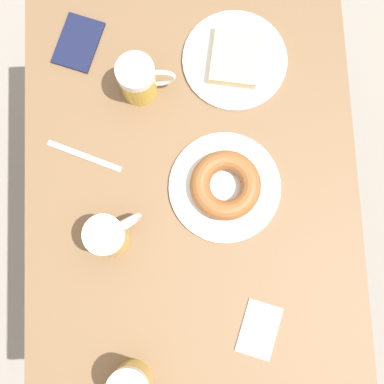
{
  "coord_description": "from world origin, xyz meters",
  "views": [
    {
      "loc": [
        0.01,
        0.17,
        1.9
      ],
      "look_at": [
        0.0,
        0.0,
        0.77
      ],
      "focal_mm": 50.0,
      "sensor_mm": 36.0,
      "label": 1
    }
  ],
  "objects_px": {
    "beer_mug_left": "(139,79)",
    "napkin_folded": "(259,330)",
    "plate_with_donut": "(225,186)",
    "passport_near_edge": "(78,43)",
    "plate_with_cake": "(235,59)",
    "beer_mug_right": "(109,236)",
    "fork": "(84,156)"
  },
  "relations": [
    {
      "from": "plate_with_donut",
      "to": "napkin_folded",
      "type": "distance_m",
      "value": 0.31
    },
    {
      "from": "napkin_folded",
      "to": "fork",
      "type": "xyz_separation_m",
      "value": [
        0.36,
        -0.39,
        -0.0
      ]
    },
    {
      "from": "plate_with_cake",
      "to": "beer_mug_left",
      "type": "xyz_separation_m",
      "value": [
        0.21,
        0.06,
        0.05
      ]
    },
    {
      "from": "plate_with_donut",
      "to": "fork",
      "type": "relative_size",
      "value": 1.48
    },
    {
      "from": "plate_with_donut",
      "to": "passport_near_edge",
      "type": "distance_m",
      "value": 0.47
    },
    {
      "from": "beer_mug_left",
      "to": "beer_mug_right",
      "type": "height_order",
      "value": "same"
    },
    {
      "from": "beer_mug_left",
      "to": "fork",
      "type": "height_order",
      "value": "beer_mug_left"
    },
    {
      "from": "plate_with_donut",
      "to": "plate_with_cake",
      "type": "bearing_deg",
      "value": -97.62
    },
    {
      "from": "plate_with_donut",
      "to": "passport_near_edge",
      "type": "bearing_deg",
      "value": -47.92
    },
    {
      "from": "napkin_folded",
      "to": "passport_near_edge",
      "type": "xyz_separation_m",
      "value": [
        0.37,
        -0.65,
        0.0
      ]
    },
    {
      "from": "plate_with_cake",
      "to": "napkin_folded",
      "type": "height_order",
      "value": "plate_with_cake"
    },
    {
      "from": "plate_with_donut",
      "to": "beer_mug_right",
      "type": "bearing_deg",
      "value": 21.69
    },
    {
      "from": "beer_mug_left",
      "to": "beer_mug_right",
      "type": "distance_m",
      "value": 0.34
    },
    {
      "from": "beer_mug_right",
      "to": "fork",
      "type": "distance_m",
      "value": 0.2
    },
    {
      "from": "passport_near_edge",
      "to": "napkin_folded",
      "type": "bearing_deg",
      "value": 119.51
    },
    {
      "from": "beer_mug_left",
      "to": "napkin_folded",
      "type": "relative_size",
      "value": 0.95
    },
    {
      "from": "beer_mug_right",
      "to": "passport_near_edge",
      "type": "distance_m",
      "value": 0.45
    },
    {
      "from": "beer_mug_right",
      "to": "plate_with_donut",
      "type": "bearing_deg",
      "value": -158.31
    },
    {
      "from": "plate_with_cake",
      "to": "beer_mug_right",
      "type": "xyz_separation_m",
      "value": [
        0.29,
        0.39,
        0.05
      ]
    },
    {
      "from": "passport_near_edge",
      "to": "plate_with_cake",
      "type": "bearing_deg",
      "value": 170.53
    },
    {
      "from": "plate_with_donut",
      "to": "fork",
      "type": "distance_m",
      "value": 0.32
    },
    {
      "from": "plate_with_cake",
      "to": "napkin_folded",
      "type": "bearing_deg",
      "value": 91.6
    },
    {
      "from": "plate_with_donut",
      "to": "beer_mug_right",
      "type": "relative_size",
      "value": 2.07
    },
    {
      "from": "beer_mug_left",
      "to": "plate_with_cake",
      "type": "bearing_deg",
      "value": -165.23
    },
    {
      "from": "beer_mug_left",
      "to": "napkin_folded",
      "type": "xyz_separation_m",
      "value": [
        -0.23,
        0.54,
        -0.06
      ]
    },
    {
      "from": "plate_with_donut",
      "to": "passport_near_edge",
      "type": "xyz_separation_m",
      "value": [
        0.31,
        -0.35,
        -0.02
      ]
    },
    {
      "from": "beer_mug_left",
      "to": "napkin_folded",
      "type": "distance_m",
      "value": 0.59
    },
    {
      "from": "fork",
      "to": "passport_near_edge",
      "type": "bearing_deg",
      "value": -87.9
    },
    {
      "from": "plate_with_donut",
      "to": "passport_near_edge",
      "type": "relative_size",
      "value": 1.64
    },
    {
      "from": "plate_with_donut",
      "to": "napkin_folded",
      "type": "height_order",
      "value": "plate_with_donut"
    },
    {
      "from": "napkin_folded",
      "to": "fork",
      "type": "bearing_deg",
      "value": -47.24
    },
    {
      "from": "plate_with_donut",
      "to": "beer_mug_left",
      "type": "relative_size",
      "value": 1.97
    }
  ]
}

